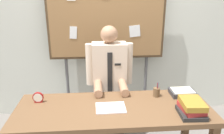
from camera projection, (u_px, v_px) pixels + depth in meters
name	position (u px, v px, depth m)	size (l,w,h in m)	color
back_wall	(106.00, 25.00, 3.20)	(6.40, 0.08, 2.70)	silver
desk	(113.00, 115.00, 2.20)	(1.89, 0.70, 0.76)	brown
person	(109.00, 89.00, 2.75)	(0.55, 0.56, 1.45)	#2D2D33
bulletin_board	(107.00, 16.00, 2.95)	(1.57, 0.09, 2.12)	#4C3823
book_stack	(192.00, 108.00, 2.02)	(0.23, 0.28, 0.14)	#262626
open_notebook	(111.00, 108.00, 2.15)	(0.28, 0.22, 0.01)	silver
desk_clock	(38.00, 98.00, 2.25)	(0.11, 0.04, 0.11)	maroon
pen_holder	(156.00, 92.00, 2.38)	(0.07, 0.07, 0.16)	brown
paper_tray	(182.00, 92.00, 2.42)	(0.26, 0.20, 0.06)	#333338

